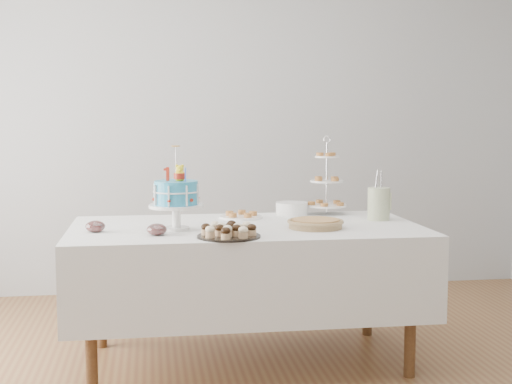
{
  "coord_description": "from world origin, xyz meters",
  "views": [
    {
      "loc": [
        -0.52,
        -3.55,
        1.37
      ],
      "look_at": [
        0.06,
        0.3,
        0.96
      ],
      "focal_mm": 50.0,
      "sensor_mm": 36.0,
      "label": 1
    }
  ],
  "objects": [
    {
      "name": "jam_bowl_a",
      "position": [
        -0.49,
        0.05,
        0.8
      ],
      "size": [
        0.1,
        0.1,
        0.06
      ],
      "color": "silver",
      "rests_on": "table"
    },
    {
      "name": "jam_bowl_b",
      "position": [
        -0.81,
        0.2,
        0.8
      ],
      "size": [
        0.1,
        0.1,
        0.06
      ],
      "color": "silver",
      "rests_on": "table"
    },
    {
      "name": "table",
      "position": [
        0.0,
        0.3,
        0.54
      ],
      "size": [
        1.92,
        1.02,
        0.77
      ],
      "color": "silver",
      "rests_on": "floor"
    },
    {
      "name": "plate_stack",
      "position": [
        0.34,
        0.7,
        0.81
      ],
      "size": [
        0.2,
        0.2,
        0.08
      ],
      "color": "white",
      "rests_on": "table"
    },
    {
      "name": "cupcake_tray",
      "position": [
        -0.14,
        -0.07,
        0.81
      ],
      "size": [
        0.32,
        0.32,
        0.07
      ],
      "color": "black",
      "rests_on": "table"
    },
    {
      "name": "birthday_cake",
      "position": [
        -0.39,
        0.2,
        0.89
      ],
      "size": [
        0.29,
        0.29,
        0.45
      ],
      "rotation": [
        0.0,
        0.0,
        -0.35
      ],
      "color": "white",
      "rests_on": "table"
    },
    {
      "name": "floor",
      "position": [
        0.0,
        0.0,
        0.0
      ],
      "size": [
        5.0,
        5.0,
        0.0
      ],
      "primitive_type": "plane",
      "color": "brown",
      "rests_on": "ground"
    },
    {
      "name": "pastry_plate",
      "position": [
        0.01,
        0.6,
        0.79
      ],
      "size": [
        0.26,
        0.26,
        0.04
      ],
      "color": "white",
      "rests_on": "table"
    },
    {
      "name": "tiered_stand",
      "position": [
        0.56,
        0.7,
        0.97
      ],
      "size": [
        0.25,
        0.25,
        0.48
      ],
      "color": "silver",
      "rests_on": "table"
    },
    {
      "name": "pie",
      "position": [
        0.36,
        0.16,
        0.8
      ],
      "size": [
        0.31,
        0.31,
        0.05
      ],
      "color": "#A18557",
      "rests_on": "table"
    },
    {
      "name": "walls",
      "position": [
        0.0,
        0.0,
        1.35
      ],
      "size": [
        5.04,
        4.04,
        2.7
      ],
      "color": "#AAADB0",
      "rests_on": "floor"
    },
    {
      "name": "utensil_pitcher",
      "position": [
        0.79,
        0.41,
        0.87
      ],
      "size": [
        0.13,
        0.13,
        0.29
      ],
      "rotation": [
        0.0,
        0.0,
        -0.4
      ],
      "color": "white",
      "rests_on": "table"
    }
  ]
}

